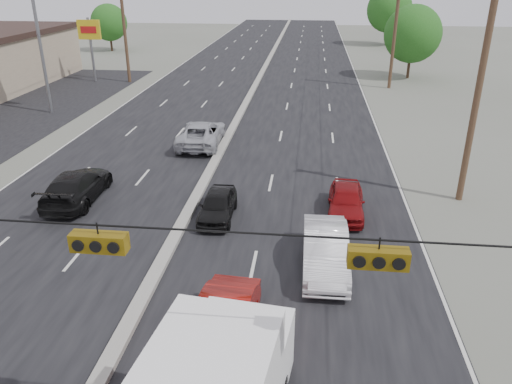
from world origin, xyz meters
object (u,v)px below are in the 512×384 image
Objects in this scene: tree_right_mid at (413,34)px; utility_pole_right_b at (478,93)px; utility_pole_right_c at (395,31)px; tree_left_far at (109,22)px; red_sedan at (222,327)px; oncoming_near at (77,186)px; oncoming_far at (201,134)px; queue_car_a at (218,205)px; queue_car_b at (325,251)px; utility_pole_left_c at (124,28)px; pole_sign_far at (90,35)px; tree_right_far at (389,10)px; queue_car_e at (346,201)px.

utility_pole_right_b is at bearing -94.76° from tree_right_mid.
tree_right_mid is at bearing 63.43° from utility_pole_right_c.
tree_right_mid is at bearing -22.07° from tree_left_far.
utility_pole_right_b is 1.00× the size of utility_pole_right_c.
oncoming_near is (-8.50, 9.23, 0.01)m from red_sedan.
tree_right_mid is at bearing -126.81° from oncoming_far.
oncoming_near is at bearing 170.29° from queue_car_a.
oncoming_far is at bearing 117.97° from queue_car_b.
tree_left_far is 43.66m from oncoming_far.
queue_car_a is 5.85m from queue_car_b.
utility_pole_right_b is 10.38m from queue_car_b.
utility_pole_left_c is at bearing -60.63° from oncoming_far.
pole_sign_far is 43.87m from tree_right_far.
utility_pole_left_c is at bearing 180.00° from utility_pole_right_c.
queue_car_b is (4.60, -3.61, 0.14)m from queue_car_a.
utility_pole_left_c is 33.79m from queue_car_e.
oncoming_far is (20.60, -38.38, -2.97)m from tree_left_far.
queue_car_a is at bearing -104.08° from tree_right_far.
tree_left_far is 53.68m from queue_car_a.
utility_pole_right_b is (25.00, -25.00, 0.00)m from utility_pole_left_c.
red_sedan is at bearing 130.05° from oncoming_near.
oncoming_near is at bearing 136.76° from red_sedan.
queue_car_b is 1.17× the size of queue_car_e.
pole_sign_far is 0.84× the size of tree_right_mid.
queue_car_e is 12.50m from oncoming_near.
pole_sign_far is at bearing 133.21° from queue_car_e.
oncoming_near is (-12.50, 0.11, 0.07)m from queue_car_e.
pole_sign_far is 1.32× the size of queue_car_b.
tree_left_far is 1.35× the size of queue_car_b.
tree_right_mid is at bearing 9.16° from pole_sign_far.
oncoming_far reaches higher than queue_car_e.
red_sedan is 0.96× the size of queue_car_b.
oncoming_near is (-18.00, -2.13, -4.37)m from utility_pole_right_b.
queue_car_e is at bearing -103.94° from tree_right_mid.
utility_pole_left_c is 41.38m from tree_right_far.
queue_car_b is (18.50, -31.82, -4.36)m from utility_pole_left_c.
queue_car_b is 0.90× the size of oncoming_near.
oncoming_far is at bearing -51.53° from pole_sign_far.
utility_pole_left_c is at bearing 135.00° from utility_pole_right_b.
tree_right_far is at bearing 87.71° from tree_right_mid.
pole_sign_far is 20.89m from tree_left_far.
utility_pole_right_c is at bearing -96.65° from tree_right_far.
utility_pole_right_b is at bearing -52.52° from tree_left_far.
queue_car_b reaches higher than oncoming_near.
tree_right_far is 62.77m from queue_car_b.
utility_pole_right_c reaches higher than tree_left_far.
utility_pole_right_b reaches higher than queue_car_b.
queue_car_e is (1.00, 4.59, -0.08)m from queue_car_b.
oncoming_near is at bearing -177.45° from queue_car_e.
oncoming_far is at bearing -109.78° from tree_right_far.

